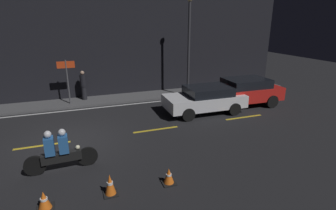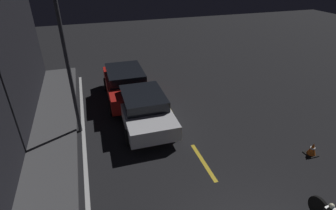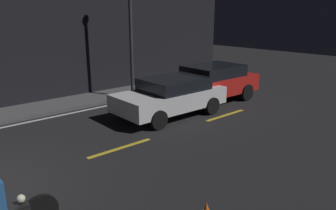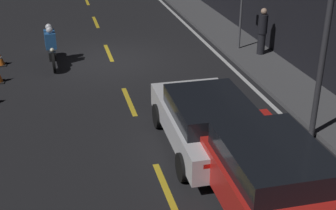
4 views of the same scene
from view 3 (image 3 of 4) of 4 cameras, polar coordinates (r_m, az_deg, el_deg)
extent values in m
cube|color=gold|center=(9.12, -8.26, -7.42)|extent=(2.00, 0.14, 0.01)
cube|color=gold|center=(12.00, 9.99, -1.76)|extent=(2.00, 0.14, 0.01)
cube|color=silver|center=(11.67, 0.28, 1.12)|extent=(4.04, 1.93, 0.60)
cube|color=black|center=(11.68, 1.03, 3.71)|extent=(2.23, 1.72, 0.43)
cube|color=red|center=(12.59, 8.95, 2.71)|extent=(0.06, 0.20, 0.10)
cube|color=red|center=(13.39, 5.01, 3.63)|extent=(0.06, 0.20, 0.10)
cylinder|color=black|center=(10.32, -1.64, -2.61)|extent=(0.63, 0.19, 0.63)
cylinder|color=black|center=(11.74, -7.26, -0.44)|extent=(0.63, 0.19, 0.63)
cylinder|color=black|center=(11.97, 7.68, -0.14)|extent=(0.63, 0.19, 0.63)
cylinder|color=black|center=(13.21, 1.78, 1.52)|extent=(0.63, 0.19, 0.63)
cube|color=red|center=(13.61, 7.25, 3.46)|extent=(4.25, 1.94, 0.69)
cube|color=black|center=(13.66, 7.93, 5.93)|extent=(2.35, 1.73, 0.46)
cube|color=red|center=(14.81, 14.50, 4.76)|extent=(0.06, 0.20, 0.10)
cube|color=red|center=(15.53, 10.82, 5.48)|extent=(0.06, 0.20, 0.10)
cylinder|color=black|center=(12.16, 6.22, 0.32)|extent=(0.70, 0.19, 0.69)
cylinder|color=black|center=(13.44, 0.52, 1.92)|extent=(0.70, 0.19, 0.69)
cylinder|color=black|center=(14.12, 13.55, 2.15)|extent=(0.70, 0.19, 0.69)
cylinder|color=black|center=(15.24, 7.98, 3.43)|extent=(0.70, 0.19, 0.69)
sphere|color=#F2EABF|center=(5.95, -24.24, -14.67)|extent=(0.14, 0.14, 0.14)
cylinder|color=#333338|center=(13.57, -6.48, 12.24)|extent=(0.14, 0.14, 5.50)
camera|label=1|loc=(3.43, 115.58, 9.75)|focal=28.00mm
camera|label=2|loc=(10.84, -55.35, 23.28)|focal=28.00mm
camera|label=4|loc=(17.67, 33.65, 20.27)|focal=50.00mm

